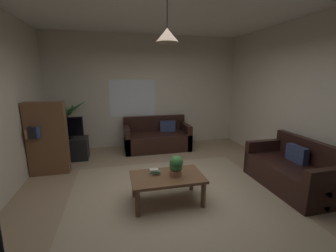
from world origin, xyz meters
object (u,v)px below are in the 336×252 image
(book_on_table_2, at_px, (154,170))
(potted_plant_on_table, at_px, (176,165))
(book_on_table_0, at_px, (155,173))
(pendant_lamp, at_px, (167,35))
(tv_stand, at_px, (67,149))
(bookshelf_corner, at_px, (47,139))
(coffee_table, at_px, (167,180))
(couch_right_side, at_px, (292,172))
(remote_on_table_0, at_px, (175,172))
(tv, at_px, (65,128))
(potted_palm_corner, at_px, (69,129))
(couch_under_window, at_px, (157,139))
(book_on_table_1, at_px, (155,172))

(book_on_table_2, height_order, potted_plant_on_table, potted_plant_on_table)
(book_on_table_0, height_order, pendant_lamp, pendant_lamp)
(tv_stand, xyz_separation_m, bookshelf_corner, (-0.19, -0.71, 0.45))
(coffee_table, bearing_deg, book_on_table_2, 151.34)
(couch_right_side, distance_m, book_on_table_0, 2.35)
(remote_on_table_0, distance_m, tv_stand, 2.91)
(pendant_lamp, bearing_deg, potted_plant_on_table, -8.77)
(book_on_table_2, height_order, remote_on_table_0, book_on_table_2)
(book_on_table_2, relative_size, tv_stand, 0.14)
(tv, bearing_deg, coffee_table, -50.93)
(tv_stand, bearing_deg, potted_palm_corner, 92.25)
(remote_on_table_0, distance_m, potted_palm_corner, 3.34)
(couch_under_window, distance_m, bookshelf_corner, 2.54)
(couch_right_side, height_order, book_on_table_1, couch_right_side)
(coffee_table, relative_size, tv, 1.39)
(potted_plant_on_table, bearing_deg, couch_right_side, -0.78)
(coffee_table, distance_m, pendant_lamp, 2.02)
(couch_under_window, relative_size, potted_palm_corner, 1.23)
(book_on_table_0, xyz_separation_m, bookshelf_corner, (-1.81, 1.42, 0.26))
(couch_right_side, distance_m, tv, 4.59)
(bookshelf_corner, bearing_deg, book_on_table_2, -38.28)
(tv_stand, bearing_deg, remote_on_table_0, -48.13)
(book_on_table_1, distance_m, bookshelf_corner, 2.33)
(couch_under_window, xyz_separation_m, potted_palm_corner, (-2.14, 0.25, 0.32))
(couch_under_window, xyz_separation_m, tv, (-2.12, -0.30, 0.47))
(remote_on_table_0, distance_m, bookshelf_corner, 2.59)
(book_on_table_0, distance_m, potted_palm_corner, 3.14)
(book_on_table_0, relative_size, bookshelf_corner, 0.10)
(book_on_table_1, distance_m, tv_stand, 2.71)
(potted_plant_on_table, distance_m, tv, 2.95)
(potted_palm_corner, bearing_deg, book_on_table_1, -58.40)
(potted_plant_on_table, relative_size, tv_stand, 0.34)
(couch_under_window, height_order, potted_palm_corner, potted_palm_corner)
(book_on_table_0, bearing_deg, remote_on_table_0, -5.32)
(couch_right_side, relative_size, book_on_table_2, 12.14)
(book_on_table_2, bearing_deg, potted_plant_on_table, -21.05)
(coffee_table, distance_m, potted_plant_on_table, 0.26)
(tv, distance_m, potted_palm_corner, 0.58)
(tv_stand, relative_size, bookshelf_corner, 0.64)
(couch_under_window, height_order, pendant_lamp, pendant_lamp)
(book_on_table_0, distance_m, pendant_lamp, 1.95)
(coffee_table, relative_size, pendant_lamp, 1.76)
(couch_right_side, xyz_separation_m, coffee_table, (-2.17, 0.05, 0.08))
(remote_on_table_0, height_order, potted_palm_corner, potted_palm_corner)
(book_on_table_1, bearing_deg, potted_palm_corner, 121.60)
(coffee_table, height_order, potted_plant_on_table, potted_plant_on_table)
(book_on_table_2, bearing_deg, potted_palm_corner, 121.49)
(tv_stand, bearing_deg, couch_under_window, 7.60)
(potted_plant_on_table, bearing_deg, book_on_table_0, 158.54)
(couch_right_side, height_order, tv_stand, couch_right_side)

